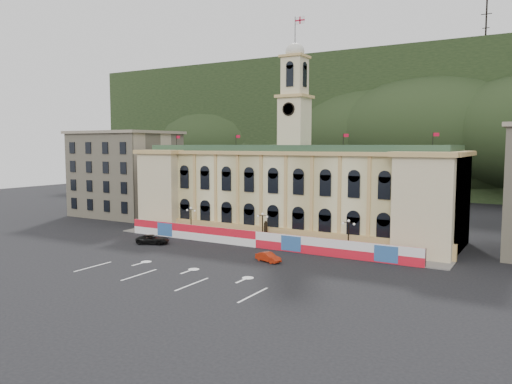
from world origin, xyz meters
The scene contains 13 objects.
ground centered at (0.00, 0.00, 0.00)m, with size 260.00×260.00×0.00m, color black.
lane_markings centered at (0.00, -5.00, 0.00)m, with size 26.00×10.00×0.02m, color white, non-canonical shape.
hill_ridge centered at (0.03, 121.99, 19.48)m, with size 230.00×80.00×64.00m.
city_hall centered at (0.00, 27.63, 7.85)m, with size 56.20×17.60×37.10m.
side_building_left centered at (-43.00, 30.93, 9.33)m, with size 21.00×17.00×18.60m.
hoarding_fence centered at (0.06, 15.07, 1.25)m, with size 50.00×0.44×2.50m.
pavement centered at (0.00, 17.75, 0.08)m, with size 56.00×5.50×0.16m, color slate.
statue centered at (0.00, 18.00, 1.19)m, with size 1.40×1.40×3.72m.
lamp_left centered at (-14.00, 17.00, 3.07)m, with size 1.96×0.44×5.15m.
lamp_center centered at (0.00, 17.00, 3.07)m, with size 1.96×0.44×5.15m.
lamp_right centered at (14.00, 17.00, 3.07)m, with size 1.96×0.44×5.15m.
red_sedan centered at (6.13, 7.80, 0.64)m, with size 4.08×2.43×1.27m, color #A9230C.
black_suv centered at (-15.51, 9.12, 0.72)m, with size 5.69×4.18×1.44m, color black.
Camera 1 is at (38.02, -49.63, 15.65)m, focal length 35.00 mm.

